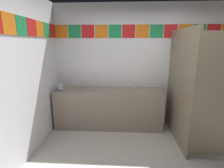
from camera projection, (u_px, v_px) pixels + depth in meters
name	position (u px, v px, depth m)	size (l,w,h in m)	color
wall_back	(141.00, 65.00, 3.82)	(3.76, 0.09, 2.61)	silver
wall_side	(7.00, 81.00, 2.24)	(0.09, 3.40, 2.61)	silver
vanity_counter	(109.00, 108.00, 3.76)	(2.27, 0.56, 0.83)	gray
faucet_left	(83.00, 86.00, 3.77)	(0.04, 0.10, 0.14)	silver
faucet_right	(135.00, 86.00, 3.70)	(0.04, 0.10, 0.14)	silver
soap_dispenser	(61.00, 87.00, 3.54)	(0.09, 0.09, 0.16)	gray
stall_divider	(194.00, 90.00, 2.90)	(0.92, 1.37, 2.04)	#726651
toilet	(203.00, 118.00, 3.51)	(0.39, 0.49, 0.74)	white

